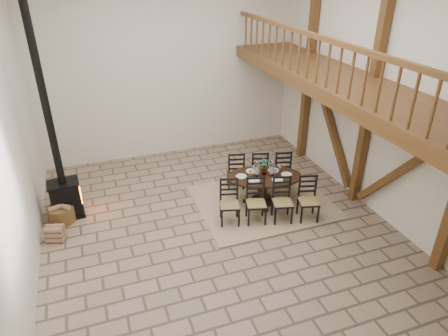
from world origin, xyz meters
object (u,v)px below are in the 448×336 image
object	(u,v)px
log_basket	(61,213)
log_stack	(55,233)
dining_table	(264,190)
wood_stove	(60,170)

from	to	relation	value
log_basket	log_stack	size ratio (longest dim) A/B	1.37
dining_table	log_stack	bearing A→B (deg)	-166.84
wood_stove	log_basket	distance (m)	0.96
dining_table	log_stack	size ratio (longest dim) A/B	5.69
dining_table	log_basket	distance (m)	4.44
dining_table	wood_stove	size ratio (longest dim) A/B	0.46
log_basket	log_stack	distance (m)	0.69
log_basket	log_stack	bearing A→B (deg)	-99.64
wood_stove	log_basket	world-z (taller)	wood_stove
log_basket	log_stack	world-z (taller)	log_basket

